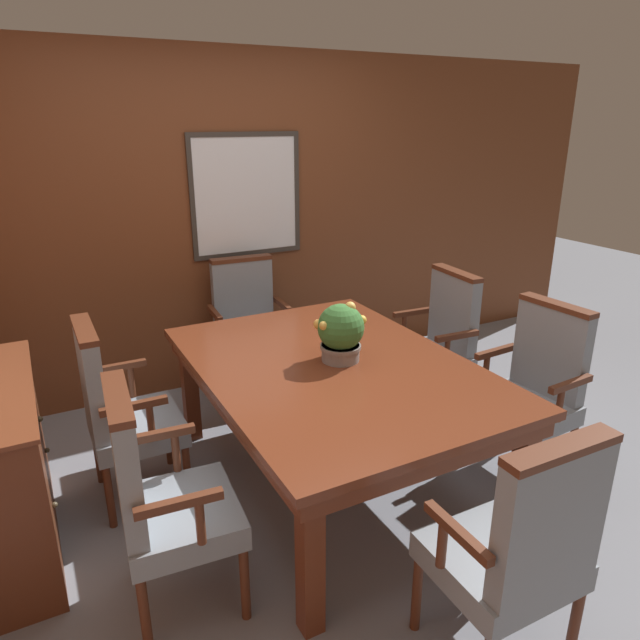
{
  "coord_description": "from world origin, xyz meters",
  "views": [
    {
      "loc": [
        -1.31,
        -2.34,
        1.97
      ],
      "look_at": [
        0.06,
        0.25,
        0.94
      ],
      "focal_mm": 32.0,
      "sensor_mm": 36.0,
      "label": 1
    }
  ],
  "objects": [
    {
      "name": "ground_plane",
      "position": [
        0.0,
        0.0,
        0.0
      ],
      "size": [
        14.0,
        14.0,
        0.0
      ],
      "primitive_type": "plane",
      "color": "gray"
    },
    {
      "name": "wall_back",
      "position": [
        0.0,
        1.73,
        1.23
      ],
      "size": [
        7.2,
        0.08,
        2.45
      ],
      "color": "brown",
      "rests_on": "ground_plane"
    },
    {
      "name": "dining_table",
      "position": [
        0.06,
        0.1,
        0.65
      ],
      "size": [
        1.35,
        1.9,
        0.74
      ],
      "color": "maroon",
      "rests_on": "ground_plane"
    },
    {
      "name": "chair_head_near",
      "position": [
        0.08,
        -1.22,
        0.55
      ],
      "size": [
        0.55,
        0.47,
        1.02
      ],
      "rotation": [
        0.0,
        0.0,
        3.13
      ],
      "color": "#562B19",
      "rests_on": "ground_plane"
    },
    {
      "name": "chair_right_far",
      "position": [
        1.1,
        0.49,
        0.55
      ],
      "size": [
        0.49,
        0.57,
        1.02
      ],
      "rotation": [
        0.0,
        0.0,
        -1.64
      ],
      "color": "#562B19",
      "rests_on": "ground_plane"
    },
    {
      "name": "chair_left_far",
      "position": [
        -1.0,
        0.49,
        0.55
      ],
      "size": [
        0.46,
        0.55,
        1.02
      ],
      "rotation": [
        0.0,
        0.0,
        1.57
      ],
      "color": "#562B19",
      "rests_on": "ground_plane"
    },
    {
      "name": "chair_head_far",
      "position": [
        0.07,
        1.42,
        0.55
      ],
      "size": [
        0.57,
        0.49,
        1.02
      ],
      "rotation": [
        0.0,
        0.0,
        -0.07
      ],
      "color": "#562B19",
      "rests_on": "ground_plane"
    },
    {
      "name": "chair_left_near",
      "position": [
        -0.98,
        -0.33,
        0.55
      ],
      "size": [
        0.5,
        0.57,
        1.02
      ],
      "rotation": [
        0.0,
        0.0,
        1.49
      ],
      "color": "#562B19",
      "rests_on": "ground_plane"
    },
    {
      "name": "chair_right_near",
      "position": [
        1.13,
        -0.32,
        0.55
      ],
      "size": [
        0.49,
        0.56,
        1.02
      ],
      "rotation": [
        0.0,
        0.0,
        -1.51
      ],
      "color": "#562B19",
      "rests_on": "ground_plane"
    },
    {
      "name": "potted_plant",
      "position": [
        0.12,
        0.12,
        0.9
      ],
      "size": [
        0.27,
        0.26,
        0.33
      ],
      "color": "gray",
      "rests_on": "dining_table"
    }
  ]
}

